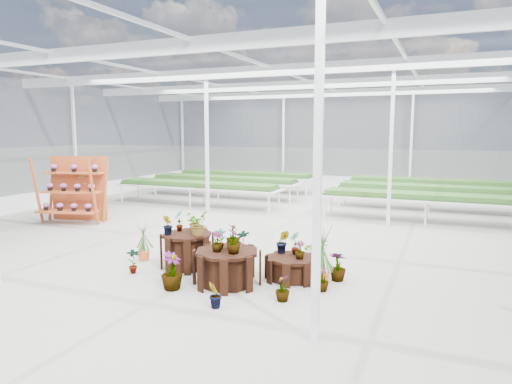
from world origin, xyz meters
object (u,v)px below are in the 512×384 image
at_px(plinth_mid, 227,267).
at_px(bird_table, 86,194).
at_px(plinth_tall, 187,250).
at_px(shelf_rack, 72,190).
at_px(plinth_low, 292,268).

height_order(plinth_mid, bird_table, bird_table).
distance_m(plinth_tall, shelf_rack, 6.20).
bearing_deg(shelf_rack, plinth_tall, -39.88).
bearing_deg(plinth_mid, plinth_low, 34.99).
height_order(plinth_tall, bird_table, bird_table).
bearing_deg(plinth_low, shelf_rack, 162.20).
distance_m(plinth_tall, bird_table, 6.47).
distance_m(plinth_mid, plinth_low, 1.22).
distance_m(plinth_tall, plinth_mid, 1.34).
xyz_separation_m(plinth_low, bird_table, (-7.81, 3.09, 0.57)).
bearing_deg(bird_table, plinth_tall, -21.60).
xyz_separation_m(plinth_tall, plinth_mid, (1.20, -0.60, -0.04)).
bearing_deg(shelf_rack, bird_table, 76.53).
bearing_deg(plinth_mid, plinth_tall, 153.43).
height_order(plinth_mid, shelf_rack, shelf_rack).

